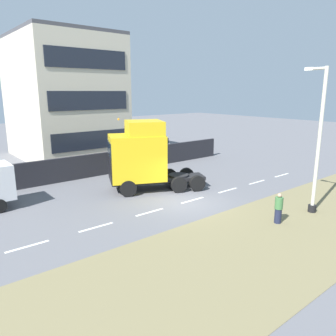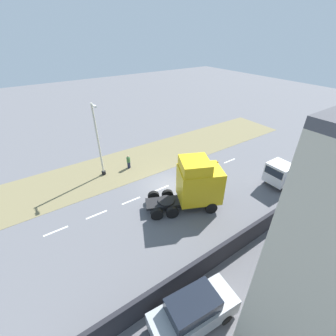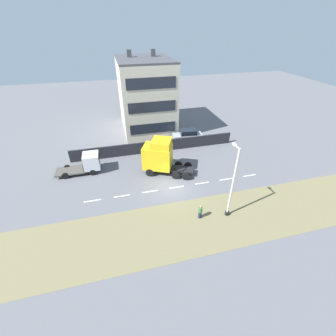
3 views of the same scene
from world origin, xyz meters
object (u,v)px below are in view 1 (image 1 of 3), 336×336
(lorry_cab, at_px, (141,156))
(parked_car, at_px, (152,150))
(pedestrian, at_px, (279,209))
(lamp_post, at_px, (317,150))

(lorry_cab, height_order, parked_car, lorry_cab)
(pedestrian, bearing_deg, parked_car, -14.22)
(parked_car, bearing_deg, lorry_cab, 145.00)
(parked_car, distance_m, lamp_post, 16.48)
(lorry_cab, xyz_separation_m, parked_car, (7.09, -6.10, -1.24))
(pedestrian, bearing_deg, lamp_post, -95.14)
(parked_car, distance_m, pedestrian, 16.52)
(lorry_cab, xyz_separation_m, lamp_post, (-9.17, -4.86, 1.15))
(lamp_post, distance_m, pedestrian, 3.89)
(lorry_cab, height_order, pedestrian, lorry_cab)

